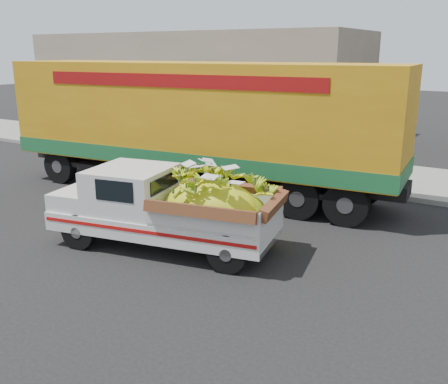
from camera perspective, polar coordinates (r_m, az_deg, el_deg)
The scene contains 6 objects.
ground at distance 11.58m, azimuth -13.94°, elevation -5.45°, with size 100.00×100.00×0.00m, color black.
curb at distance 16.85m, azimuth 3.04°, elevation 1.96°, with size 60.00×0.25×0.15m, color gray.
sidewalk at distance 18.67m, azimuth 6.18°, elevation 3.25°, with size 60.00×4.00×0.14m, color gray.
building_left at distance 27.46m, azimuth -3.53°, elevation 12.45°, with size 18.00×6.00×5.00m, color gray.
pickup_truck at distance 10.55m, azimuth -5.13°, elevation -1.88°, with size 5.09×2.67×1.70m.
semi_trailer at distance 14.64m, azimuth -3.03°, elevation 8.01°, with size 12.04×3.59×3.80m.
Camera 1 is at (7.90, -7.40, 4.11)m, focal length 40.00 mm.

